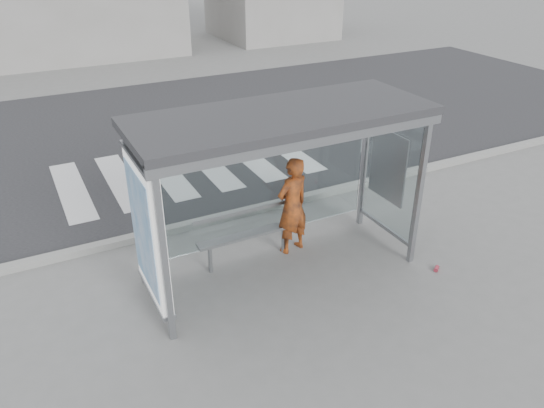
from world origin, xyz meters
The scene contains 8 objects.
ground centered at (0.00, 0.00, 0.00)m, with size 80.00×80.00×0.00m, color slate.
road centered at (0.00, 7.00, 0.00)m, with size 30.00×10.00×0.01m, color #242426.
curb centered at (0.00, 1.95, 0.06)m, with size 30.00×0.18×0.12m, color gray.
crosswalk centered at (0.00, 4.50, 0.00)m, with size 5.55×3.00×0.00m.
bus_shelter centered at (-0.37, 0.06, 1.98)m, with size 4.25×1.65×2.62m.
person centered at (0.45, 0.48, 0.83)m, with size 0.61×0.40×1.67m, color orange.
bench centered at (-0.35, 0.51, 0.51)m, with size 1.66×0.30×0.86m.
soda_can centered at (2.20, -1.11, 0.03)m, with size 0.07×0.07×0.12m, color #D33E52.
Camera 1 is at (-3.28, -6.10, 4.85)m, focal length 35.00 mm.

